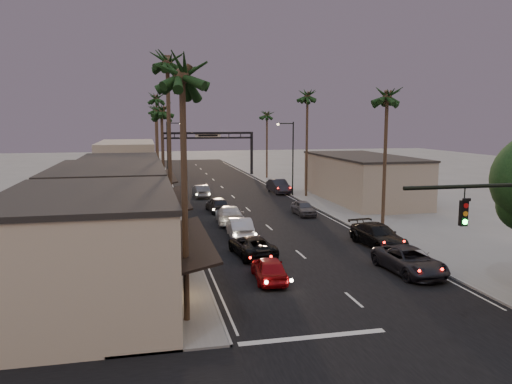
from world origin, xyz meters
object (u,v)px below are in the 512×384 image
palm_ra (387,91)px  arch (208,143)px  oncoming_silver (239,227)px  curbside_black (378,235)px  palm_rb (307,92)px  oncoming_pickup (252,246)px  palm_la (182,65)px  palm_rc (267,112)px  oncoming_red (269,269)px  streetlight_left (169,148)px  palm_lc (161,106)px  palm_far (155,107)px  streetlight_right (291,152)px  palm_lb (167,57)px  curbside_near (410,261)px  palm_ld (156,95)px

palm_ra → arch: bearing=100.6°
oncoming_silver → curbside_black: bearing=154.8°
palm_rb → oncoming_pickup: size_ratio=2.81×
arch → curbside_black: 50.66m
palm_la → palm_rc: size_ratio=1.08×
oncoming_red → curbside_black: bearing=-144.3°
streetlight_left → oncoming_silver: bearing=-83.5°
palm_lc → arch: bearing=75.8°
palm_lc → palm_rb: bearing=24.9°
arch → palm_far: bearing=136.0°
palm_lc → palm_far: size_ratio=0.92×
arch → streetlight_right: (6.92, -25.00, -0.20)m
arch → palm_la: 61.88m
oncoming_silver → curbside_black: 10.62m
arch → palm_lb: (-8.60, -48.00, 7.85)m
palm_la → curbside_black: (14.80, 10.94, -10.63)m
palm_la → palm_rb: size_ratio=0.93×
palm_rb → palm_far: bearing=116.4°
oncoming_red → curbside_near: (8.62, -0.40, 0.05)m
curbside_black → palm_ld: bearing=106.5°
streetlight_right → palm_la: bearing=-113.3°
palm_ld → oncoming_red: (5.10, -41.04, -11.70)m
palm_lc → palm_la: bearing=-90.0°
palm_rb → palm_rc: 20.09m
palm_lb → oncoming_silver: 14.03m
palm_lc → palm_rc: (17.20, 28.00, 0.00)m
arch → palm_far: 12.96m
streetlight_right → oncoming_red: (-10.42, -31.04, -4.61)m
palm_lc → palm_ld: palm_ld is taller
streetlight_left → palm_far: size_ratio=0.68×
streetlight_left → curbside_black: streetlight_left is taller
palm_far → oncoming_pickup: 59.73m
streetlight_right → oncoming_pickup: size_ratio=1.78×
arch → curbside_near: (5.12, -56.44, -4.76)m
palm_lc → oncoming_silver: (5.44, -11.04, -9.67)m
palm_lc → palm_ra: bearing=-34.9°
streetlight_left → palm_lb: 36.93m
palm_rb → oncoming_red: 34.43m
palm_la → palm_ld: bearing=90.0°
oncoming_silver → palm_rc: bearing=-103.8°
streetlight_right → palm_lc: 18.66m
streetlight_right → palm_lb: bearing=-124.0°
palm_ra → curbside_black: bearing=-120.6°
palm_ld → oncoming_pickup: bearing=-81.6°
palm_lb → palm_rb: size_ratio=1.07×
palm_lb → palm_ra: 17.42m
palm_ld → palm_ra: 35.47m
palm_rb → curbside_near: (-3.48, -30.44, -11.65)m
streetlight_left → curbside_black: size_ratio=1.61×
palm_lc → oncoming_pickup: palm_lc is taller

